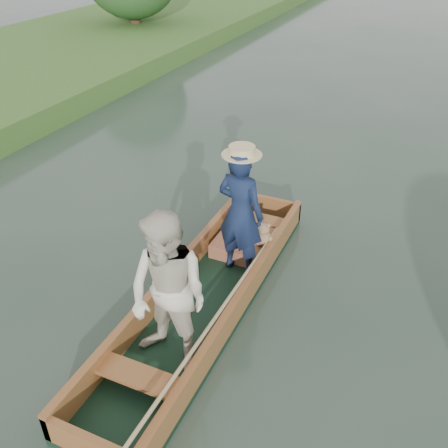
% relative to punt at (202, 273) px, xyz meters
% --- Properties ---
extents(ground, '(120.00, 120.00, 0.00)m').
position_rel_punt_xyz_m(ground, '(-0.08, 0.24, -0.76)').
color(ground, '#283D30').
rests_on(ground, ground).
extents(punt, '(1.20, 5.27, 2.03)m').
position_rel_punt_xyz_m(punt, '(0.00, 0.00, 0.00)').
color(punt, black).
rests_on(punt, ground).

